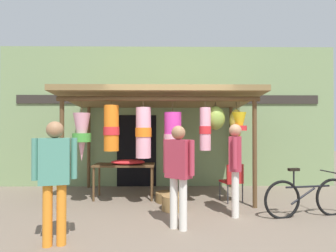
# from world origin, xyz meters

# --- Properties ---
(ground_plane) EXTENTS (30.00, 30.00, 0.00)m
(ground_plane) POSITION_xyz_m (0.00, 0.00, 0.00)
(ground_plane) COLOR #756656
(shop_facade) EXTENTS (9.44, 0.29, 3.94)m
(shop_facade) POSITION_xyz_m (-0.01, 2.50, 1.97)
(shop_facade) COLOR #7A9360
(shop_facade) RESTS_ON ground_plane
(market_stall_canopy) EXTENTS (4.44, 2.57, 2.49)m
(market_stall_canopy) POSITION_xyz_m (-0.25, 0.88, 2.07)
(market_stall_canopy) COLOR brown
(market_stall_canopy) RESTS_ON ground_plane
(display_table) EXTENTS (1.39, 0.65, 0.79)m
(display_table) POSITION_xyz_m (-1.03, 0.99, 0.70)
(display_table) COLOR brown
(display_table) RESTS_ON ground_plane
(flower_heap_on_table) EXTENTS (0.79, 0.55, 0.10)m
(flower_heap_on_table) POSITION_xyz_m (-0.93, 0.95, 0.85)
(flower_heap_on_table) COLOR red
(flower_heap_on_table) RESTS_ON display_table
(folding_chair) EXTENTS (0.50, 0.50, 0.84)m
(folding_chair) POSITION_xyz_m (1.40, 0.60, 0.50)
(folding_chair) COLOR #AD1E1E
(folding_chair) RESTS_ON ground_plane
(wicker_basket_by_table) EXTENTS (0.53, 0.53, 0.21)m
(wicker_basket_by_table) POSITION_xyz_m (-0.03, 0.65, 0.10)
(wicker_basket_by_table) COLOR brown
(wicker_basket_by_table) RESTS_ON ground_plane
(wicker_basket_spare) EXTENTS (0.48, 0.48, 0.29)m
(wicker_basket_spare) POSITION_xyz_m (0.08, 0.01, 0.14)
(wicker_basket_spare) COLOR olive
(wicker_basket_spare) RESTS_ON ground_plane
(parked_bicycle) EXTENTS (1.73, 0.47, 0.92)m
(parked_bicycle) POSITION_xyz_m (2.53, -0.45, 0.35)
(parked_bicycle) COLOR black
(parked_bicycle) RESTS_ON ground_plane
(vendor_in_orange) EXTENTS (0.49, 0.42, 1.66)m
(vendor_in_orange) POSITION_xyz_m (0.12, -1.07, 0.98)
(vendor_in_orange) COLOR silver
(vendor_in_orange) RESTS_ON ground_plane
(customer_foreground) EXTENTS (0.32, 0.57, 1.70)m
(customer_foreground) POSITION_xyz_m (1.21, -0.39, 1.01)
(customer_foreground) COLOR silver
(customer_foreground) RESTS_ON ground_plane
(shopper_by_bananas) EXTENTS (0.58, 0.31, 1.72)m
(shopper_by_bananas) POSITION_xyz_m (-1.62, -1.70, 1.02)
(shopper_by_bananas) COLOR orange
(shopper_by_bananas) RESTS_ON ground_plane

